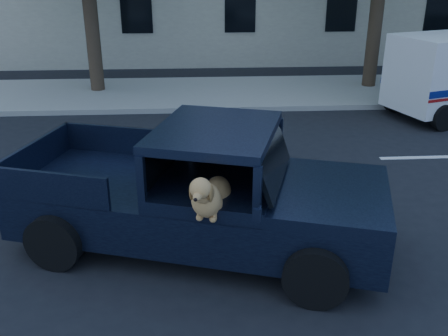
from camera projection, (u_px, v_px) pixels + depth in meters
name	position (u px, v px, depth m)	size (l,w,h in m)	color
ground	(256.00, 245.00, 7.74)	(120.00, 120.00, 0.00)	black
far_sidewalk	(221.00, 93.00, 16.17)	(60.00, 4.00, 0.15)	gray
lane_stripes	(327.00, 160.00, 10.98)	(21.60, 0.14, 0.01)	silver
pickup_truck	(193.00, 207.00, 7.49)	(5.78, 3.60, 1.93)	black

